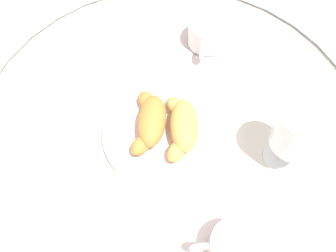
{
  "coord_description": "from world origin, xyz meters",
  "views": [
    {
      "loc": [
        -0.3,
        -0.13,
        0.6
      ],
      "look_at": [
        -0.02,
        -0.0,
        0.03
      ],
      "focal_mm": 40.91,
      "sensor_mm": 36.0,
      "label": 1
    }
  ],
  "objects_px": {
    "pastry_plate": "(168,132)",
    "juice_glass_left": "(85,249)",
    "croissant_small": "(150,121)",
    "juice_glass_right": "(299,131)",
    "coffee_cup_near": "(233,249)",
    "croissant_large": "(182,126)",
    "sugar_packet": "(106,40)",
    "coffee_cup_far": "(207,36)"
  },
  "relations": [
    {
      "from": "pastry_plate",
      "to": "juice_glass_right",
      "type": "distance_m",
      "value": 0.22
    },
    {
      "from": "croissant_large",
      "to": "croissant_small",
      "type": "height_order",
      "value": "same"
    },
    {
      "from": "croissant_large",
      "to": "coffee_cup_near",
      "type": "distance_m",
      "value": 0.21
    },
    {
      "from": "croissant_large",
      "to": "coffee_cup_near",
      "type": "bearing_deg",
      "value": -135.72
    },
    {
      "from": "pastry_plate",
      "to": "croissant_small",
      "type": "relative_size",
      "value": 1.76
    },
    {
      "from": "juice_glass_left",
      "to": "juice_glass_right",
      "type": "xyz_separation_m",
      "value": [
        0.28,
        -0.2,
        0.0
      ]
    },
    {
      "from": "croissant_small",
      "to": "juice_glass_left",
      "type": "distance_m",
      "value": 0.24
    },
    {
      "from": "croissant_large",
      "to": "croissant_small",
      "type": "xyz_separation_m",
      "value": [
        -0.01,
        0.05,
        0.0
      ]
    },
    {
      "from": "juice_glass_right",
      "to": "pastry_plate",
      "type": "bearing_deg",
      "value": 101.96
    },
    {
      "from": "juice_glass_right",
      "to": "sugar_packet",
      "type": "xyz_separation_m",
      "value": [
        0.1,
        0.4,
        -0.09
      ]
    },
    {
      "from": "juice_glass_left",
      "to": "sugar_packet",
      "type": "bearing_deg",
      "value": 27.47
    },
    {
      "from": "coffee_cup_far",
      "to": "sugar_packet",
      "type": "relative_size",
      "value": 2.72
    },
    {
      "from": "pastry_plate",
      "to": "juice_glass_right",
      "type": "bearing_deg",
      "value": -78.04
    },
    {
      "from": "pastry_plate",
      "to": "juice_glass_left",
      "type": "xyz_separation_m",
      "value": [
        -0.24,
        0.01,
        0.08
      ]
    },
    {
      "from": "coffee_cup_far",
      "to": "juice_glass_right",
      "type": "xyz_separation_m",
      "value": [
        -0.18,
        -0.21,
        0.07
      ]
    },
    {
      "from": "coffee_cup_far",
      "to": "juice_glass_right",
      "type": "relative_size",
      "value": 0.97
    },
    {
      "from": "croissant_small",
      "to": "coffee_cup_far",
      "type": "xyz_separation_m",
      "value": [
        0.23,
        -0.01,
        -0.01
      ]
    },
    {
      "from": "juice_glass_left",
      "to": "juice_glass_right",
      "type": "distance_m",
      "value": 0.35
    },
    {
      "from": "coffee_cup_far",
      "to": "sugar_packet",
      "type": "distance_m",
      "value": 0.21
    },
    {
      "from": "pastry_plate",
      "to": "croissant_large",
      "type": "relative_size",
      "value": 1.84
    },
    {
      "from": "pastry_plate",
      "to": "juice_glass_left",
      "type": "distance_m",
      "value": 0.26
    },
    {
      "from": "coffee_cup_far",
      "to": "sugar_packet",
      "type": "height_order",
      "value": "coffee_cup_far"
    },
    {
      "from": "croissant_small",
      "to": "sugar_packet",
      "type": "distance_m",
      "value": 0.23
    },
    {
      "from": "croissant_large",
      "to": "juice_glass_left",
      "type": "bearing_deg",
      "value": 173.16
    },
    {
      "from": "pastry_plate",
      "to": "juice_glass_right",
      "type": "relative_size",
      "value": 1.62
    },
    {
      "from": "croissant_small",
      "to": "coffee_cup_near",
      "type": "bearing_deg",
      "value": -124.39
    },
    {
      "from": "pastry_plate",
      "to": "croissant_large",
      "type": "distance_m",
      "value": 0.04
    },
    {
      "from": "coffee_cup_near",
      "to": "sugar_packet",
      "type": "height_order",
      "value": "coffee_cup_near"
    },
    {
      "from": "croissant_small",
      "to": "coffee_cup_far",
      "type": "bearing_deg",
      "value": -3.58
    },
    {
      "from": "croissant_small",
      "to": "croissant_large",
      "type": "bearing_deg",
      "value": -75.74
    },
    {
      "from": "coffee_cup_far",
      "to": "juice_glass_right",
      "type": "height_order",
      "value": "juice_glass_right"
    },
    {
      "from": "sugar_packet",
      "to": "croissant_small",
      "type": "bearing_deg",
      "value": -173.36
    },
    {
      "from": "croissant_small",
      "to": "sugar_packet",
      "type": "height_order",
      "value": "croissant_small"
    },
    {
      "from": "croissant_small",
      "to": "juice_glass_right",
      "type": "relative_size",
      "value": 0.92
    },
    {
      "from": "juice_glass_right",
      "to": "sugar_packet",
      "type": "relative_size",
      "value": 2.8
    },
    {
      "from": "croissant_large",
      "to": "coffee_cup_near",
      "type": "xyz_separation_m",
      "value": [
        -0.15,
        -0.15,
        -0.01
      ]
    },
    {
      "from": "croissant_small",
      "to": "coffee_cup_far",
      "type": "distance_m",
      "value": 0.23
    },
    {
      "from": "croissant_large",
      "to": "juice_glass_left",
      "type": "height_order",
      "value": "juice_glass_left"
    },
    {
      "from": "pastry_plate",
      "to": "coffee_cup_far",
      "type": "height_order",
      "value": "coffee_cup_far"
    },
    {
      "from": "juice_glass_right",
      "to": "juice_glass_left",
      "type": "bearing_deg",
      "value": 144.38
    },
    {
      "from": "croissant_large",
      "to": "croissant_small",
      "type": "bearing_deg",
      "value": 104.26
    },
    {
      "from": "croissant_small",
      "to": "coffee_cup_near",
      "type": "height_order",
      "value": "same"
    }
  ]
}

